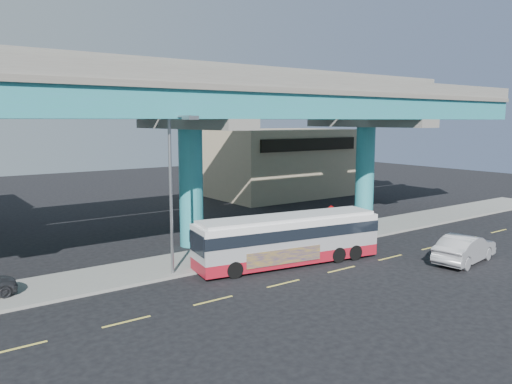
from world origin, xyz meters
TOP-DOWN VIEW (x-y plane):
  - ground at (0.00, 0.00)m, footprint 120.00×120.00m
  - sidewalk at (0.00, 5.50)m, footprint 70.00×4.00m
  - lane_markings at (-0.00, -0.30)m, footprint 58.00×0.12m
  - viaduct at (-0.00, 9.11)m, footprint 52.00×12.40m
  - building_beige at (18.00, 22.98)m, footprint 14.00×10.23m
  - transit_bus at (2.34, 2.19)m, footprint 10.92×4.00m
  - sedan at (10.57, -3.39)m, footprint 3.18×5.38m
  - street_lamp at (-3.85, 3.43)m, footprint 0.50×2.64m
  - stop_sign at (7.50, 4.18)m, footprint 0.71×0.14m

SIDE VIEW (x-z plane):
  - ground at x=0.00m, z-range 0.00..0.00m
  - lane_markings at x=0.00m, z-range 0.00..0.01m
  - sidewalk at x=0.00m, z-range 0.00..0.15m
  - sedan at x=10.57m, z-range 0.00..1.60m
  - transit_bus at x=2.34m, z-range 0.13..2.88m
  - stop_sign at x=7.50m, z-range 0.66..3.02m
  - building_beige at x=18.00m, z-range 0.01..7.01m
  - street_lamp at x=-3.85m, z-range 1.34..9.52m
  - viaduct at x=0.00m, z-range 3.29..14.99m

